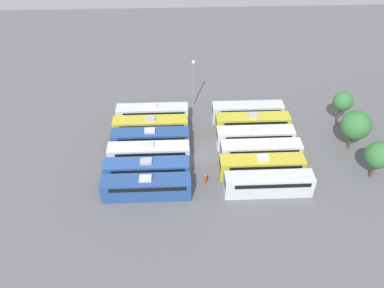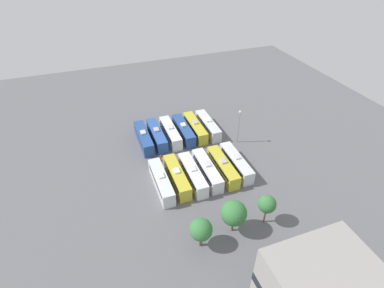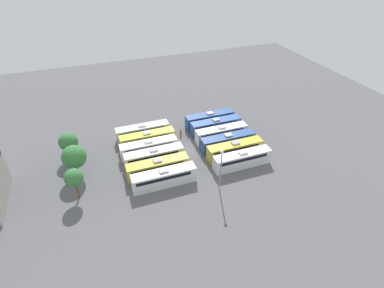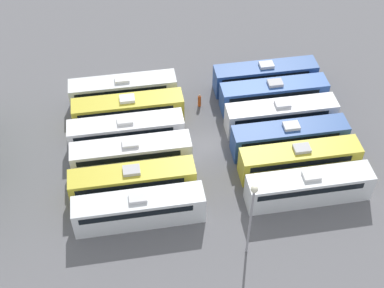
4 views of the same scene
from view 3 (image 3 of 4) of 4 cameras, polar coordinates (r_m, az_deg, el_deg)
ground_plane at (r=64.32m, az=-0.54°, el=-1.27°), size 125.13×125.13×0.00m
bus_0 at (r=59.96m, az=9.50°, el=-2.83°), size 2.53×11.92×3.47m
bus_1 at (r=62.45m, az=8.14°, el=-0.98°), size 2.53×11.92×3.47m
bus_2 at (r=64.71m, az=6.79°, el=0.54°), size 2.53×11.92×3.47m
bus_3 at (r=67.26m, az=5.59°, el=2.07°), size 2.53×11.92×3.47m
bus_4 at (r=69.96m, az=4.51°, el=3.53°), size 2.53×11.92×3.47m
bus_5 at (r=72.52m, az=3.37°, el=4.79°), size 2.53×11.92×3.47m
bus_6 at (r=55.09m, az=-5.39°, el=-6.36°), size 2.53×11.92×3.47m
bus_7 at (r=57.54m, az=-6.56°, el=-4.37°), size 2.53×11.92×3.47m
bus_8 at (r=60.33m, az=-7.27°, el=-2.33°), size 2.53×11.92×3.47m
bus_9 at (r=62.96m, az=-8.23°, el=-0.66°), size 2.53×11.92×3.47m
bus_10 at (r=65.73m, az=-8.50°, el=0.98°), size 2.53×11.92×3.47m
bus_11 at (r=68.51m, az=-9.39°, el=2.41°), size 2.53×11.92×3.47m
worker_person at (r=68.96m, az=-2.15°, el=2.19°), size 0.36×0.36×1.64m
light_pole at (r=51.26m, az=5.57°, el=-3.92°), size 0.60×0.60×8.85m
tree_0 at (r=54.22m, az=-21.60°, el=-6.01°), size 3.20×3.20×6.17m
tree_1 at (r=59.28m, az=-21.56°, el=-2.30°), size 4.45×4.45×6.68m
tree_2 at (r=64.86m, az=-22.50°, el=0.36°), size 3.78×3.78×5.92m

